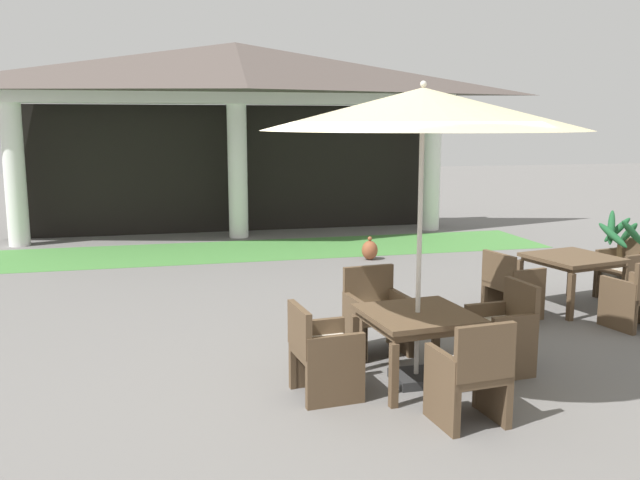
{
  "coord_description": "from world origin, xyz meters",
  "views": [
    {
      "loc": [
        -1.75,
        -5.96,
        2.5
      ],
      "look_at": [
        0.03,
        1.4,
        1.19
      ],
      "focal_mm": 38.47,
      "sensor_mm": 36.0,
      "label": 1
    }
  ],
  "objects": [
    {
      "name": "ground_plane",
      "position": [
        0.0,
        0.0,
        0.0
      ],
      "size": [
        60.0,
        60.0,
        0.0
      ],
      "primitive_type": "plane",
      "color": "slate"
    },
    {
      "name": "background_pavilion",
      "position": [
        0.0,
        8.96,
        3.23
      ],
      "size": [
        10.16,
        2.69,
        4.13
      ],
      "color": "white",
      "rests_on": "ground"
    },
    {
      "name": "lawn_strip",
      "position": [
        0.0,
        7.22,
        0.0
      ],
      "size": [
        11.96,
        2.26,
        0.01
      ],
      "primitive_type": "cube",
      "color": "#47843D",
      "rests_on": "ground"
    },
    {
      "name": "patio_table_near_foreground",
      "position": [
        0.64,
        -0.04,
        0.62
      ],
      "size": [
        1.08,
        1.08,
        0.71
      ],
      "rotation": [
        0.0,
        0.0,
        0.1
      ],
      "color": "brown",
      "rests_on": "ground"
    },
    {
      "name": "patio_umbrella_near_foreground",
      "position": [
        0.64,
        -0.04,
        2.6
      ],
      "size": [
        2.97,
        2.97,
        2.86
      ],
      "color": "#2D2D2D",
      "rests_on": "ground"
    },
    {
      "name": "patio_chair_near_foreground_south",
      "position": [
        0.73,
        -1.0,
        0.42
      ],
      "size": [
        0.6,
        0.57,
        0.92
      ],
      "rotation": [
        0.0,
        0.0,
        0.1
      ],
      "color": "brown",
      "rests_on": "ground"
    },
    {
      "name": "patio_chair_near_foreground_north",
      "position": [
        0.55,
        0.93,
        0.42
      ],
      "size": [
        0.66,
        0.64,
        0.92
      ],
      "rotation": [
        0.0,
        0.0,
        -3.05
      ],
      "color": "brown",
      "rests_on": "ground"
    },
    {
      "name": "patio_chair_near_foreground_west",
      "position": [
        -0.32,
        -0.13,
        0.41
      ],
      "size": [
        0.61,
        0.63,
        0.87
      ],
      "rotation": [
        0.0,
        0.0,
        -1.47
      ],
      "color": "brown",
      "rests_on": "ground"
    },
    {
      "name": "patio_chair_near_foreground_east",
      "position": [
        1.6,
        0.05,
        0.42
      ],
      "size": [
        0.57,
        0.6,
        0.92
      ],
      "rotation": [
        0.0,
        0.0,
        -4.62
      ],
      "color": "brown",
      "rests_on": "ground"
    },
    {
      "name": "patio_table_mid_left",
      "position": [
        3.69,
        2.03,
        0.63
      ],
      "size": [
        1.21,
        1.21,
        0.71
      ],
      "rotation": [
        0.0,
        0.0,
        0.2
      ],
      "color": "brown",
      "rests_on": "ground"
    },
    {
      "name": "patio_chair_mid_left_south",
      "position": [
        3.89,
        1.01,
        0.39
      ],
      "size": [
        0.66,
        0.65,
        0.87
      ],
      "rotation": [
        0.0,
        0.0,
        0.2
      ],
      "color": "brown",
      "rests_on": "ground"
    },
    {
      "name": "patio_chair_mid_left_east",
      "position": [
        4.7,
        2.24,
        0.42
      ],
      "size": [
        0.68,
        0.67,
        0.85
      ],
      "rotation": [
        0.0,
        0.0,
        -4.51
      ],
      "color": "brown",
      "rests_on": "ground"
    },
    {
      "name": "patio_chair_mid_left_west",
      "position": [
        2.67,
        1.83,
        0.41
      ],
      "size": [
        0.65,
        0.71,
        0.85
      ],
      "rotation": [
        0.0,
        0.0,
        -1.37
      ],
      "color": "brown",
      "rests_on": "ground"
    },
    {
      "name": "potted_palm_right_edge",
      "position": [
        4.63,
        2.33,
        0.39
      ],
      "size": [
        0.63,
        0.6,
        1.27
      ],
      "color": "#B2AD9E",
      "rests_on": "ground"
    },
    {
      "name": "terracotta_urn",
      "position": [
        2.03,
        5.8,
        0.18
      ],
      "size": [
        0.29,
        0.29,
        0.43
      ],
      "color": "brown",
      "rests_on": "ground"
    }
  ]
}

